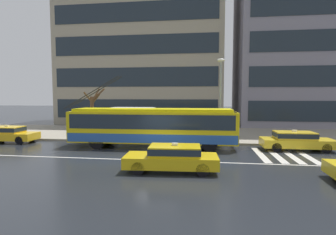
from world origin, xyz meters
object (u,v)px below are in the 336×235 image
object	(u,v)px
taxi_queued_behind_bus	(8,134)
taxi_ahead_of_bus	(296,140)
pedestrian_approaching_curb	(211,118)
pedestrian_at_shelter	(171,121)
trolleybus	(153,126)
street_tree_bare	(93,111)
street_lamp	(220,92)
taxi_oncoming_near	(173,157)
bus_shelter	(134,114)

from	to	relation	value
taxi_queued_behind_bus	taxi_ahead_of_bus	distance (m)	21.58
taxi_ahead_of_bus	pedestrian_approaching_curb	world-z (taller)	pedestrian_approaching_curb
pedestrian_at_shelter	pedestrian_approaching_curb	xyz separation A→B (m)	(3.19, 1.21, 0.15)
trolleybus	taxi_ahead_of_bus	size ratio (longest dim) A/B	2.64
taxi_ahead_of_bus	street_tree_bare	world-z (taller)	street_tree_bare
taxi_ahead_of_bus	street_lamp	size ratio (longest dim) A/B	0.73
taxi_queued_behind_bus	taxi_oncoming_near	bearing A→B (deg)	-24.53
pedestrian_approaching_curb	bus_shelter	bearing A→B (deg)	177.87
pedestrian_at_shelter	street_tree_bare	size ratio (longest dim) A/B	0.46
pedestrian_approaching_curb	trolleybus	bearing A→B (deg)	-138.42
pedestrian_at_shelter	street_tree_bare	distance (m)	7.64
taxi_oncoming_near	taxi_ahead_of_bus	world-z (taller)	same
pedestrian_at_shelter	street_lamp	distance (m)	4.53
bus_shelter	street_lamp	bearing A→B (deg)	-9.84
taxi_queued_behind_bus	pedestrian_at_shelter	bearing A→B (deg)	9.49
taxi_oncoming_near	street_tree_bare	world-z (taller)	street_tree_bare
taxi_queued_behind_bus	bus_shelter	bearing A→B (deg)	21.21
taxi_oncoming_near	street_tree_bare	size ratio (longest dim) A/B	1.09
pedestrian_at_shelter	street_lamp	world-z (taller)	street_lamp
bus_shelter	street_tree_bare	bearing A→B (deg)	174.61
taxi_oncoming_near	trolleybus	bearing A→B (deg)	109.61
trolleybus	taxi_queued_behind_bus	xyz separation A→B (m)	(-11.76, 0.36, -0.84)
taxi_oncoming_near	street_tree_bare	xyz separation A→B (m)	(-8.53, 10.30, 1.61)
street_lamp	street_tree_bare	size ratio (longest dim) A/B	1.52
trolleybus	taxi_ahead_of_bus	world-z (taller)	trolleybus
taxi_queued_behind_bus	taxi_ahead_of_bus	xyz separation A→B (m)	(21.58, -0.19, 0.00)
taxi_oncoming_near	taxi_queued_behind_bus	distance (m)	15.26
trolleybus	taxi_oncoming_near	size ratio (longest dim) A/B	2.69
pedestrian_at_shelter	street_tree_bare	xyz separation A→B (m)	(-7.39, 1.83, 0.65)
trolleybus	pedestrian_at_shelter	bearing A→B (deg)	68.38
bus_shelter	pedestrian_at_shelter	size ratio (longest dim) A/B	1.90
taxi_queued_behind_bus	street_tree_bare	size ratio (longest dim) A/B	1.02
taxi_queued_behind_bus	street_lamp	bearing A→B (deg)	7.92
pedestrian_at_shelter	bus_shelter	bearing A→B (deg)	157.25
taxi_oncoming_near	pedestrian_at_shelter	world-z (taller)	pedestrian_at_shelter
taxi_oncoming_near	street_lamp	size ratio (longest dim) A/B	0.72
trolleybus	street_lamp	xyz separation A→B (m)	(4.88, 2.68, 2.43)
taxi_ahead_of_bus	street_lamp	world-z (taller)	street_lamp
trolleybus	street_lamp	bearing A→B (deg)	28.76
taxi_oncoming_near	street_tree_bare	distance (m)	13.47
bus_shelter	street_tree_bare	distance (m)	3.92
trolleybus	pedestrian_at_shelter	distance (m)	2.69
pedestrian_approaching_curb	street_lamp	distance (m)	2.49
taxi_ahead_of_bus	street_tree_bare	distance (m)	16.82
taxi_oncoming_near	street_lamp	xyz separation A→B (m)	(2.75, 8.65, 3.26)
street_tree_bare	taxi_oncoming_near	bearing A→B (deg)	-50.38
pedestrian_at_shelter	trolleybus	bearing A→B (deg)	-111.62
taxi_ahead_of_bus	street_lamp	distance (m)	6.43
street_tree_bare	bus_shelter	bearing A→B (deg)	-5.39
trolleybus	taxi_queued_behind_bus	world-z (taller)	trolleybus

